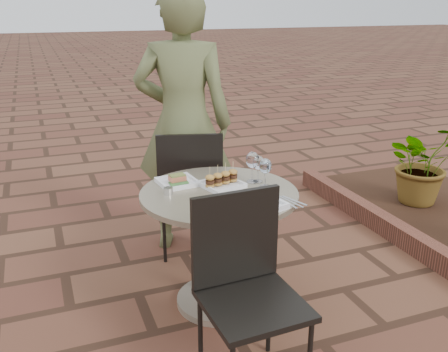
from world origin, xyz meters
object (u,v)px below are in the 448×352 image
object	(u,v)px
plate_salmon	(177,181)
plate_tuna	(256,204)
chair_far	(190,184)
diner	(183,124)
cafe_table	(219,231)
plate_sliders	(222,181)
chair_near	(245,276)

from	to	relation	value
plate_salmon	plate_tuna	size ratio (longest dim) A/B	0.77
chair_far	diner	world-z (taller)	diner
plate_salmon	cafe_table	bearing A→B (deg)	-47.69
plate_salmon	plate_tuna	distance (m)	0.57
plate_tuna	plate_salmon	bearing A→B (deg)	121.05
cafe_table	plate_sliders	size ratio (longest dim) A/B	3.38
cafe_table	plate_tuna	world-z (taller)	plate_tuna
chair_far	plate_sliders	world-z (taller)	chair_far
chair_near	plate_sliders	size ratio (longest dim) A/B	3.49
cafe_table	plate_tuna	bearing A→B (deg)	-69.34
chair_near	diner	distance (m)	1.49
chair_far	plate_salmon	xyz separation A→B (m)	(-0.21, -0.45, 0.20)
diner	plate_tuna	xyz separation A→B (m)	(0.07, -1.09, -0.20)
chair_near	diner	size ratio (longest dim) A/B	0.49
diner	plate_sliders	world-z (taller)	diner
diner	chair_far	bearing A→B (deg)	110.46
chair_near	plate_sliders	xyz separation A→B (m)	(0.14, 0.69, 0.21)
diner	plate_salmon	world-z (taller)	diner
plate_sliders	chair_near	bearing A→B (deg)	-101.85
chair_far	chair_near	world-z (taller)	same
chair_far	diner	size ratio (longest dim) A/B	0.49
plate_sliders	cafe_table	bearing A→B (deg)	-120.75
chair_near	plate_tuna	world-z (taller)	chair_near
chair_far	plate_sliders	bearing A→B (deg)	106.59
cafe_table	chair_far	world-z (taller)	chair_far
diner	plate_salmon	xyz separation A→B (m)	(-0.22, -0.61, -0.19)
plate_sliders	chair_far	bearing A→B (deg)	91.74
diner	plate_tuna	world-z (taller)	diner
diner	plate_salmon	distance (m)	0.67
plate_sliders	plate_tuna	world-z (taller)	plate_sliders
cafe_table	plate_sliders	world-z (taller)	plate_sliders
chair_far	cafe_table	bearing A→B (deg)	102.66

